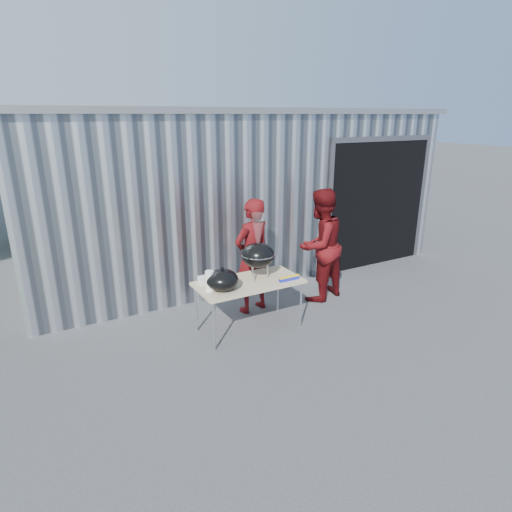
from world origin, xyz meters
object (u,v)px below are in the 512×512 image
folding_table (249,284)px  person_bystander (320,245)px  kettle_grill (258,251)px  person_cook (252,256)px

folding_table → person_bystander: person_bystander is taller
folding_table → kettle_grill: (0.18, 0.05, 0.45)m
kettle_grill → person_cook: 0.59m
kettle_grill → person_bystander: bearing=15.0°
person_bystander → person_cook: bearing=-21.0°
person_cook → kettle_grill: bearing=57.3°
folding_table → person_cook: 0.69m
folding_table → person_cook: (0.36, 0.55, 0.20)m
person_cook → person_bystander: bearing=161.1°
kettle_grill → person_cook: bearing=70.2°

